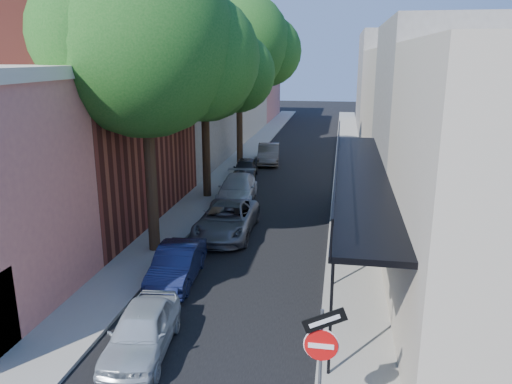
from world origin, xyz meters
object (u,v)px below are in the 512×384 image
at_px(oak_far, 246,46).
at_px(parked_car_c, 227,219).
at_px(parked_car_f, 269,154).
at_px(oak_mid, 212,66).
at_px(sign_post, 321,350).
at_px(parked_car_a, 142,331).
at_px(parked_car_d, 237,189).
at_px(parked_car_e, 245,168).
at_px(oak_near, 158,47).
at_px(parked_car_b, 177,264).

relative_size(oak_far, parked_car_c, 2.39).
xyz_separation_m(parked_car_c, parked_car_f, (-0.39, 15.16, 0.01)).
height_order(oak_mid, parked_car_f, oak_mid).
bearing_deg(parked_car_f, sign_post, -86.16).
relative_size(oak_mid, parked_car_a, 2.73).
distance_m(parked_car_d, parked_car_e, 5.35).
bearing_deg(oak_near, parked_car_e, 86.53).
height_order(oak_near, parked_car_c, oak_near).
xyz_separation_m(oak_far, parked_car_e, (0.75, -4.35, -7.64)).
bearing_deg(oak_far, oak_near, -90.04).
height_order(parked_car_b, parked_car_c, parked_car_c).
bearing_deg(parked_car_c, oak_mid, 108.11).
distance_m(oak_near, oak_mid, 8.01).
distance_m(oak_far, parked_car_e, 8.83).
distance_m(oak_far, parked_car_b, 21.18).
relative_size(parked_car_a, parked_car_c, 0.75).
relative_size(parked_car_c, parked_car_e, 1.38).
xyz_separation_m(parked_car_b, parked_car_d, (0.03, 10.04, 0.05)).
bearing_deg(parked_car_c, parked_car_f, 90.35).
bearing_deg(parked_car_a, sign_post, -31.79).
height_order(oak_far, parked_car_b, oak_far).
relative_size(oak_far, parked_car_d, 2.52).
bearing_deg(sign_post, oak_near, 125.09).
distance_m(parked_car_a, parked_car_c, 9.20).
relative_size(oak_mid, parked_car_c, 2.05).
bearing_deg(parked_car_b, oak_mid, 93.62).
height_order(oak_near, parked_car_f, oak_near).
bearing_deg(parked_car_a, oak_near, 98.38).
distance_m(oak_mid, parked_car_d, 6.56).
distance_m(sign_post, parked_car_e, 22.73).
bearing_deg(oak_mid, parked_car_d, -24.24).
bearing_deg(parked_car_d, oak_mid, 150.98).
xyz_separation_m(oak_mid, parked_car_b, (1.37, -10.68, -6.42)).
bearing_deg(sign_post, parked_car_a, 154.25).
relative_size(parked_car_b, parked_car_f, 0.90).
height_order(oak_near, oak_mid, oak_near).
distance_m(oak_near, parked_car_d, 10.36).
xyz_separation_m(sign_post, parked_car_c, (-4.56, 11.47, -1.34)).
relative_size(sign_post, oak_near, 0.26).
bearing_deg(parked_car_d, sign_post, -77.50).
xyz_separation_m(parked_car_c, parked_car_d, (-0.61, 5.15, -0.01)).
xyz_separation_m(sign_post, oak_near, (-6.53, 9.29, 5.84)).
distance_m(oak_near, parked_car_e, 14.61).
bearing_deg(oak_mid, oak_near, -89.63).
relative_size(oak_mid, oak_far, 0.86).
xyz_separation_m(parked_car_e, parked_car_f, (0.81, 4.69, 0.08)).
bearing_deg(parked_car_e, sign_post, -81.68).
relative_size(parked_car_a, parked_car_f, 0.88).
xyz_separation_m(oak_mid, parked_car_e, (0.82, 4.69, -6.44)).
bearing_deg(parked_car_a, oak_far, 88.22).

